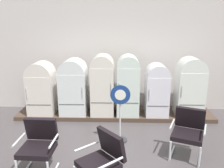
% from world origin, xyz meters
% --- Properties ---
extents(back_wall, '(11.76, 0.12, 3.21)m').
position_xyz_m(back_wall, '(0.00, 3.66, 1.62)').
color(back_wall, silver).
rests_on(back_wall, ground).
extents(display_plinth, '(5.37, 0.95, 0.11)m').
position_xyz_m(display_plinth, '(0.00, 3.02, 0.05)').
color(display_plinth, '#4A382C').
rests_on(display_plinth, ground).
extents(refrigerator_0, '(0.70, 0.65, 1.42)m').
position_xyz_m(refrigerator_0, '(-1.99, 2.90, 0.85)').
color(refrigerator_0, silver).
rests_on(refrigerator_0, display_plinth).
extents(refrigerator_1, '(0.71, 0.72, 1.50)m').
position_xyz_m(refrigerator_1, '(-1.12, 2.94, 0.90)').
color(refrigerator_1, white).
rests_on(refrigerator_1, display_plinth).
extents(refrigerator_2, '(0.61, 0.69, 1.62)m').
position_xyz_m(refrigerator_2, '(-0.33, 2.92, 0.97)').
color(refrigerator_2, silver).
rests_on(refrigerator_2, display_plinth).
extents(refrigerator_3, '(0.59, 0.72, 1.61)m').
position_xyz_m(refrigerator_3, '(0.35, 2.94, 0.97)').
color(refrigerator_3, silver).
rests_on(refrigerator_3, display_plinth).
extents(refrigerator_4, '(0.60, 0.70, 1.38)m').
position_xyz_m(refrigerator_4, '(1.12, 2.92, 0.84)').
color(refrigerator_4, white).
rests_on(refrigerator_4, display_plinth).
extents(refrigerator_5, '(0.70, 0.64, 1.56)m').
position_xyz_m(refrigerator_5, '(1.99, 2.90, 0.93)').
color(refrigerator_5, white).
rests_on(refrigerator_5, display_plinth).
extents(armchair_left, '(0.66, 0.65, 0.95)m').
position_xyz_m(armchair_left, '(-1.28, 0.47, 0.54)').
color(armchair_left, silver).
rests_on(armchair_left, ground).
extents(armchair_right, '(0.78, 0.80, 0.95)m').
position_xyz_m(armchair_right, '(1.47, 1.07, 0.54)').
color(armchair_right, silver).
rests_on(armchair_right, ground).
extents(armchair_center, '(0.85, 0.84, 0.95)m').
position_xyz_m(armchair_center, '(-0.13, 0.05, 0.54)').
color(armchair_center, silver).
rests_on(armchair_center, ground).
extents(sign_stand, '(0.42, 0.32, 1.30)m').
position_xyz_m(sign_stand, '(0.14, 1.58, 0.60)').
color(sign_stand, '#2D2D30').
rests_on(sign_stand, ground).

